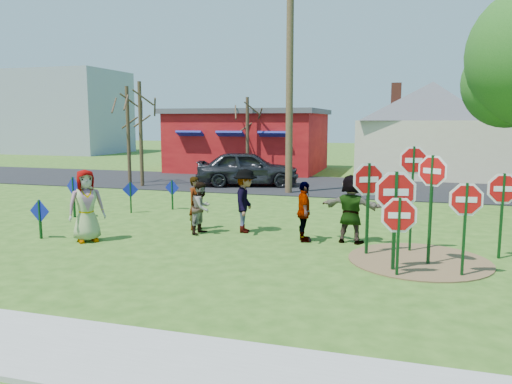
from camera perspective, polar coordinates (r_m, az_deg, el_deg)
ground at (r=13.72m, az=-1.18°, el=-5.30°), size 120.00×120.00×0.00m
sidewalk at (r=7.54m, az=-18.90°, el=-17.01°), size 22.00×1.80×0.08m
road at (r=24.75m, az=6.96°, el=0.74°), size 120.00×7.50×0.04m
dirt_patch at (r=12.14m, az=18.13°, el=-7.43°), size 3.20×3.20×0.03m
red_building at (r=32.19m, az=-0.75°, el=5.97°), size 9.40×7.69×3.90m
cream_house at (r=30.74m, az=19.39°, el=7.20°), size 9.40×9.40×6.50m
distant_building at (r=53.42m, az=-20.56°, el=8.51°), size 10.00×8.00×8.00m
stop_sign_a at (r=10.90m, az=15.64°, el=-0.84°), size 1.16×0.35×2.30m
stop_sign_b at (r=12.58m, az=17.50°, el=2.26°), size 0.90×0.20×2.71m
stop_sign_c at (r=11.55m, az=19.46°, el=0.86°), size 0.82×0.50×2.58m
stop_sign_d at (r=12.78m, az=26.38°, el=-0.30°), size 0.97×0.15×2.13m
stop_sign_e at (r=10.59m, az=16.01°, el=-3.15°), size 0.98×0.20×1.78m
stop_sign_f at (r=10.97m, az=22.85°, el=-1.54°), size 0.92×0.13×2.08m
stop_sign_g at (r=12.05m, az=12.71°, el=0.46°), size 0.95×0.50×2.35m
blue_diamond_a at (r=14.75m, az=-23.47°, el=-2.42°), size 0.64×0.06×1.08m
blue_diamond_b at (r=17.61m, az=-20.13°, el=-0.00°), size 0.64×0.23×1.36m
blue_diamond_c at (r=17.82m, az=-14.15°, el=-0.18°), size 0.54×0.17×1.11m
blue_diamond_d at (r=18.23m, az=-9.56°, el=0.09°), size 0.57×0.06×1.09m
person_a at (r=13.93m, az=-18.82°, el=-1.50°), size 1.10×1.10×1.92m
person_b at (r=14.77m, az=-6.87°, el=-1.28°), size 0.52×0.66×1.57m
person_c at (r=14.22m, az=-6.22°, el=-1.81°), size 0.67×0.80×1.48m
person_d at (r=14.28m, az=-1.23°, el=-1.02°), size 0.86×1.27×1.83m
person_e at (r=13.26m, az=5.50°, el=-2.26°), size 0.66×1.02×1.61m
person_f at (r=13.28m, az=10.81°, el=-1.90°), size 1.75×0.83×1.82m
suv at (r=24.39m, az=-0.97°, el=2.74°), size 5.33×3.30×1.70m
utility_pole at (r=21.99m, az=3.87°, el=13.43°), size 2.31×1.00×9.92m
bare_tree_west at (r=24.79m, az=-13.08°, el=8.12°), size 1.80×1.80×5.04m
bare_tree_east at (r=27.98m, az=-0.99°, el=7.56°), size 1.80×1.80×4.49m
bare_tree_mid at (r=26.03m, az=-14.44°, el=7.84°), size 1.80×1.80×4.89m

